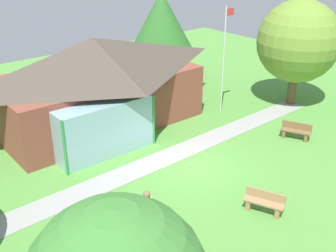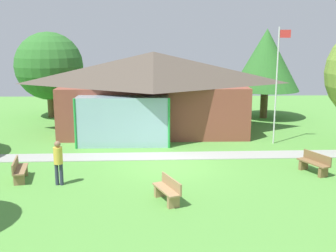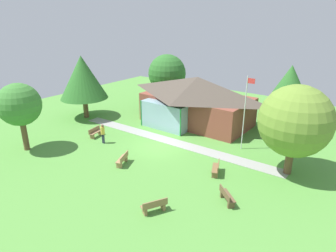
# 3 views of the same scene
# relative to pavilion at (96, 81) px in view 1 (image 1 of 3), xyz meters

# --- Properties ---
(ground_plane) EXTENTS (44.00, 44.00, 0.00)m
(ground_plane) POSITION_rel_pavilion_xyz_m (0.83, -6.82, -2.46)
(ground_plane) COLOR #54933D
(pavilion) EXTENTS (11.51, 7.40, 4.73)m
(pavilion) POSITION_rel_pavilion_xyz_m (0.00, 0.00, 0.00)
(pavilion) COLOR brown
(pavilion) RESTS_ON ground_plane
(footpath) EXTENTS (20.18, 1.71, 0.03)m
(footpath) POSITION_rel_pavilion_xyz_m (0.83, -5.39, -2.44)
(footpath) COLOR #999993
(footpath) RESTS_ON ground_plane
(flagpole) EXTENTS (0.64, 0.08, 6.08)m
(flagpole) POSITION_rel_pavilion_xyz_m (6.50, -3.08, 0.88)
(flagpole) COLOR silver
(flagpole) RESTS_ON ground_plane
(bench_front_center) EXTENTS (1.00, 1.55, 0.84)m
(bench_front_center) POSITION_rel_pavilion_xyz_m (0.60, -10.95, -2.06)
(bench_front_center) COLOR #9E7A51
(bench_front_center) RESTS_ON ground_plane
(bench_mid_right) EXTENTS (1.02, 1.55, 0.84)m
(bench_mid_right) POSITION_rel_pavilion_xyz_m (6.79, -8.04, -2.06)
(bench_mid_right) COLOR brown
(bench_mid_right) RESTS_ON ground_plane
(bench_mid_left) EXTENTS (0.71, 1.56, 0.84)m
(bench_mid_left) POSITION_rel_pavilion_xyz_m (-5.22, -8.60, -2.06)
(bench_mid_left) COLOR olive
(bench_mid_left) RESTS_ON ground_plane
(visitor_strolling_lawn) EXTENTS (0.34, 0.34, 1.74)m
(visitor_strolling_lawn) POSITION_rel_pavilion_xyz_m (-3.52, -9.18, -1.44)
(visitor_strolling_lawn) COLOR #2D3347
(visitor_strolling_lawn) RESTS_ON ground_plane
(tree_east_hedge) EXTENTS (4.83, 4.83, 6.29)m
(tree_east_hedge) POSITION_rel_pavilion_xyz_m (10.74, -4.94, 1.40)
(tree_east_hedge) COLOR brown
(tree_east_hedge) RESTS_ON ground_plane
(tree_behind_pavilion_right) EXTENTS (4.64, 4.64, 6.13)m
(tree_behind_pavilion_right) POSITION_rel_pavilion_xyz_m (7.75, 4.08, 1.56)
(tree_behind_pavilion_right) COLOR brown
(tree_behind_pavilion_right) RESTS_ON ground_plane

